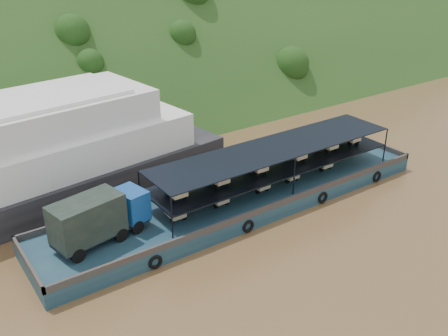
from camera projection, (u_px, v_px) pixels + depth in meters
ground at (264, 209)px, 41.63m from camera, size 160.00×160.00×0.00m
hillside at (97, 102)px, 68.27m from camera, size 140.00×39.60×39.60m
cargo_barge at (229, 198)px, 40.91m from camera, size 35.00×7.18×4.75m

